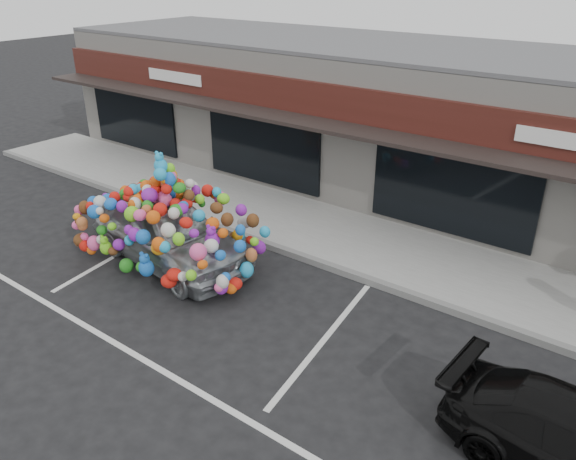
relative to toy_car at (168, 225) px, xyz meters
The scene contains 8 objects.
ground 2.15m from the toy_car, 16.43° to the right, with size 90.00×90.00×0.00m, color black.
shop_building 8.20m from the toy_car, 76.84° to the left, with size 24.00×7.20×4.31m.
sidewalk 4.02m from the toy_car, 61.88° to the left, with size 26.00×3.00×0.15m, color gray.
kerb 2.83m from the toy_car, 46.64° to the left, with size 26.00×0.18×0.16m, color slate.
parking_stripe_left 1.69m from the toy_car, 165.72° to the right, with size 0.12×4.40×0.01m, color silver.
parking_stripe_mid 4.76m from the toy_car, ahead, with size 0.12×4.40×0.01m, color silver.
lane_line 4.88m from the toy_car, 36.48° to the right, with size 14.00×0.12×0.01m, color silver.
toy_car is the anchor object (origin of this frame).
Camera 1 is at (7.50, -7.24, 6.52)m, focal length 35.00 mm.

